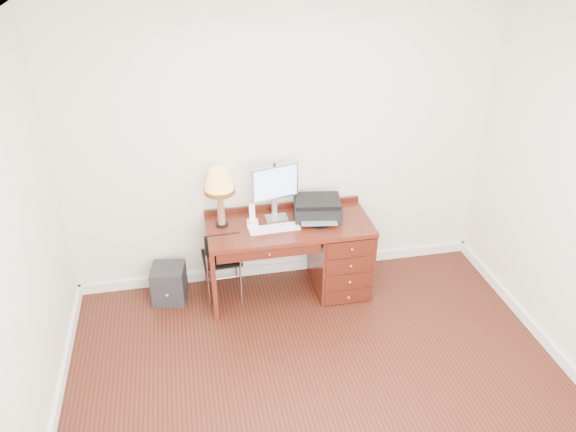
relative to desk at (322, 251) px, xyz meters
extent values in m
plane|color=black|center=(-0.32, -1.40, -0.41)|extent=(4.00, 4.00, 0.00)
plane|color=white|center=(-0.32, 0.35, 0.94)|extent=(4.00, 0.00, 4.00)
plane|color=white|center=(-2.32, -1.40, 0.94)|extent=(0.00, 3.50, 3.50)
plane|color=white|center=(-0.32, -1.40, 2.29)|extent=(4.00, 4.00, 0.00)
cube|color=white|center=(-0.32, 0.33, -0.36)|extent=(4.00, 0.03, 0.10)
cube|color=white|center=(1.66, -1.40, -0.36)|extent=(0.03, 3.50, 0.10)
cube|color=#561C12|center=(-0.32, -0.01, 0.32)|extent=(1.50, 0.65, 0.04)
cube|color=#561C12|center=(0.18, -0.01, -0.06)|extent=(0.50, 0.61, 0.71)
cube|color=#561C12|center=(-1.05, -0.01, -0.06)|extent=(0.04, 0.61, 0.71)
cube|color=#44160D|center=(-0.56, 0.29, 0.05)|extent=(0.96, 0.03, 0.39)
cube|color=#44160D|center=(-0.56, -0.31, 0.25)|extent=(0.91, 0.03, 0.09)
sphere|color=#BF8C3F|center=(0.18, -0.34, -0.06)|extent=(0.03, 0.03, 0.03)
cube|color=silver|center=(-0.42, 0.12, 0.34)|extent=(0.23, 0.19, 0.01)
cube|color=silver|center=(-0.42, 0.17, 0.43)|extent=(0.05, 0.04, 0.16)
cube|color=silver|center=(-0.42, 0.15, 0.70)|extent=(0.45, 0.15, 0.33)
cube|color=#4C8CF2|center=(-0.42, 0.13, 0.70)|extent=(0.41, 0.11, 0.29)
cube|color=white|center=(-0.47, -0.07, 0.35)|extent=(0.46, 0.15, 0.02)
cylinder|color=black|center=(-0.05, -0.04, 0.34)|extent=(0.22, 0.22, 0.01)
ellipsoid|color=white|center=(-0.05, -0.04, 0.36)|extent=(0.10, 0.06, 0.04)
cube|color=black|center=(-0.04, 0.07, 0.41)|extent=(0.47, 0.40, 0.15)
cube|color=black|center=(-0.04, 0.07, 0.51)|extent=(0.45, 0.37, 0.04)
cylinder|color=black|center=(-0.93, 0.09, 0.35)|extent=(0.11, 0.11, 0.02)
cone|color=brown|center=(-0.93, 0.09, 0.52)|extent=(0.07, 0.07, 0.33)
cone|color=#E8BF49|center=(-0.93, 0.09, 0.79)|extent=(0.27, 0.27, 0.21)
cylinder|color=#593814|center=(-0.93, 0.09, 0.69)|extent=(0.27, 0.27, 0.04)
cube|color=white|center=(-0.65, 0.03, 0.36)|extent=(0.11, 0.11, 0.04)
cube|color=white|center=(-0.65, 0.03, 0.47)|extent=(0.05, 0.07, 0.17)
cylinder|color=black|center=(-0.22, 0.12, 0.39)|extent=(0.08, 0.08, 0.10)
cube|color=black|center=(-0.95, 0.10, -0.02)|extent=(0.36, 0.36, 0.02)
cube|color=black|center=(-0.95, -0.07, 0.23)|extent=(0.32, 0.03, 0.21)
cylinder|color=silver|center=(-1.10, 0.25, -0.21)|extent=(0.02, 0.02, 0.40)
cylinder|color=silver|center=(-0.80, 0.25, -0.21)|extent=(0.02, 0.02, 0.40)
cylinder|color=silver|center=(-1.10, -0.05, -0.21)|extent=(0.02, 0.02, 0.40)
cylinder|color=silver|center=(-0.80, -0.05, -0.21)|extent=(0.02, 0.02, 0.40)
cylinder|color=silver|center=(-1.10, -0.07, 0.16)|extent=(0.02, 0.02, 0.35)
cylinder|color=silver|center=(-0.80, -0.07, 0.16)|extent=(0.02, 0.02, 0.35)
cube|color=black|center=(-1.46, 0.10, -0.24)|extent=(0.34, 0.34, 0.35)
camera|label=1|loc=(-1.20, -4.33, 2.92)|focal=35.00mm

